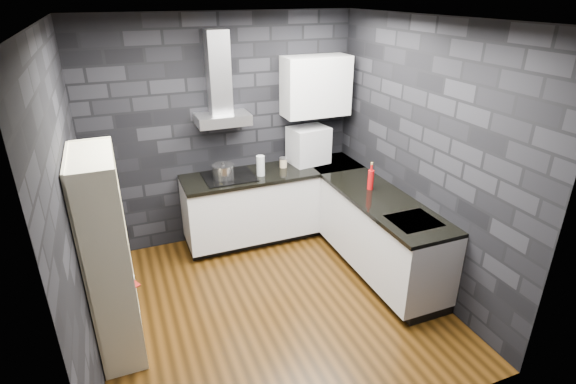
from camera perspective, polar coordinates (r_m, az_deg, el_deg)
ground at (r=4.67m, az=-1.98°, el=-14.08°), size 3.20×3.20×0.00m
ceiling at (r=3.67m, az=-2.63°, el=21.13°), size 3.20×3.20×0.00m
wall_back at (r=5.45m, az=-8.12°, el=7.54°), size 3.20×0.05×2.70m
wall_front at (r=2.69m, az=9.80°, el=-11.35°), size 3.20×0.05×2.70m
wall_left at (r=3.81m, az=-25.94°, el=-2.37°), size 0.05×3.20×2.70m
wall_right at (r=4.74m, az=16.62°, el=4.15°), size 0.05×3.20×2.70m
toekick_back at (r=5.84m, az=-1.90°, el=-4.93°), size 2.18×0.50×0.10m
toekick_right at (r=5.23m, az=11.73°, el=-9.32°), size 0.50×1.78×0.10m
counter_back_cab at (r=5.61m, az=-1.82°, el=-1.28°), size 2.20×0.60×0.76m
counter_right_cab at (r=4.99m, az=11.76°, el=-5.31°), size 0.60×1.80×0.76m
counter_back_top at (r=5.44m, az=-1.84°, el=2.48°), size 2.20×0.62×0.04m
counter_right_top at (r=4.80m, az=12.06°, el=-1.18°), size 0.62×1.80×0.04m
counter_corner_top at (r=5.75m, az=5.65°, el=3.62°), size 0.62×0.62×0.04m
hood_body at (r=5.20m, az=-8.25°, el=9.12°), size 0.60×0.34×0.12m
hood_chimney at (r=5.16m, az=-8.80°, el=14.77°), size 0.24×0.20×0.90m
upper_cabinet at (r=5.50m, az=3.56°, el=13.27°), size 0.80×0.35×0.70m
cooktop at (r=5.29m, az=-7.48°, el=1.93°), size 0.58×0.50×0.01m
sink_rim at (r=4.44m, az=15.69°, el=-3.56°), size 0.44×0.40×0.01m
pot at (r=5.23m, az=-8.22°, el=2.55°), size 0.31×0.31×0.15m
glass_vase at (r=5.27m, az=-3.50°, el=3.35°), size 0.10×0.10×0.24m
storage_jar at (r=5.53m, az=-0.60°, el=3.71°), size 0.10×0.10×0.11m
utensil_crock at (r=5.65m, az=1.42°, el=4.27°), size 0.13×0.13×0.13m
appliance_garage at (r=5.64m, az=2.61°, el=5.95°), size 0.50×0.42×0.46m
red_bottle at (r=4.97m, az=10.45°, el=1.53°), size 0.08×0.08×0.22m
bookshelf at (r=3.99m, az=-21.84°, el=-7.74°), size 0.39×0.82×1.80m
fruit_bowl at (r=3.90m, az=-21.89°, el=-7.89°), size 0.26×0.26×0.06m
book_red at (r=4.32m, az=-21.27°, el=-10.24°), size 0.17×0.10×0.24m
book_second at (r=4.32m, az=-21.48°, el=-9.88°), size 0.17×0.04×0.24m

